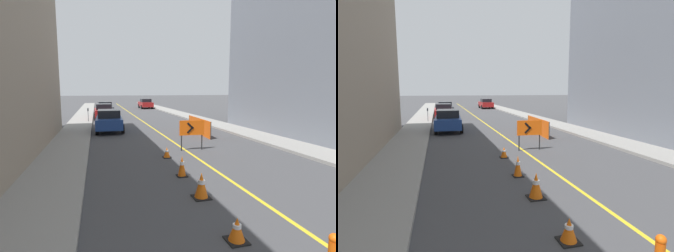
{
  "view_description": "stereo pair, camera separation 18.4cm",
  "coord_description": "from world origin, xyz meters",
  "views": [
    {
      "loc": [
        -4.21,
        3.04,
        2.99
      ],
      "look_at": [
        -0.42,
        17.01,
        1.0
      ],
      "focal_mm": 28.0,
      "sensor_mm": 36.0,
      "label": 1
    },
    {
      "loc": [
        -4.03,
        3.0,
        2.99
      ],
      "look_at": [
        -0.42,
        17.01,
        1.0
      ],
      "focal_mm": 28.0,
      "sensor_mm": 36.0,
      "label": 2
    }
  ],
  "objects": [
    {
      "name": "parked_car_curb_far",
      "position": [
        -3.3,
        36.09,
        0.8
      ],
      "size": [
        2.03,
        4.39,
        1.59
      ],
      "rotation": [
        0.0,
        0.0,
        0.05
      ],
      "color": "#474C51",
      "rests_on": "ground_plane"
    },
    {
      "name": "traffic_cone_third",
      "position": [
        -1.62,
        7.37,
        0.25
      ],
      "size": [
        0.42,
        0.42,
        0.5
      ],
      "color": "black",
      "rests_on": "ground_plane"
    },
    {
      "name": "sidewalk_left",
      "position": [
        -5.73,
        31.69,
        0.07
      ],
      "size": [
        2.12,
        63.38,
        0.14
      ],
      "color": "gray",
      "rests_on": "ground_plane"
    },
    {
      "name": "parked_car_curb_near",
      "position": [
        -3.4,
        22.43,
        0.8
      ],
      "size": [
        1.95,
        4.36,
        1.59
      ],
      "rotation": [
        0.0,
        0.0,
        -0.04
      ],
      "color": "navy",
      "rests_on": "ground_plane"
    },
    {
      "name": "sidewalk_right",
      "position": [
        5.73,
        31.69,
        0.07
      ],
      "size": [
        2.12,
        63.38,
        0.14
      ],
      "color": "gray",
      "rests_on": "ground_plane"
    },
    {
      "name": "traffic_cone_farthest",
      "position": [
        -1.28,
        14.03,
        0.24
      ],
      "size": [
        0.36,
        0.36,
        0.48
      ],
      "color": "black",
      "rests_on": "ground_plane"
    },
    {
      "name": "parked_car_opposite_side",
      "position": [
        3.5,
        45.53,
        0.8
      ],
      "size": [
        1.94,
        4.33,
        1.59
      ],
      "rotation": [
        0.0,
        0.0,
        0.02
      ],
      "color": "maroon",
      "rests_on": "ground_plane"
    },
    {
      "name": "safety_mesh_fence",
      "position": [
        2.47,
        19.61,
        0.55
      ],
      "size": [
        0.21,
        4.35,
        1.09
      ],
      "rotation": [
        0.0,
        0.0,
        1.53
      ],
      "color": "#EF560C",
      "rests_on": "ground_plane"
    },
    {
      "name": "parking_meter_far_curb",
      "position": [
        -5.02,
        27.97,
        1.02
      ],
      "size": [
        0.12,
        0.11,
        1.23
      ],
      "color": "#4C4C51",
      "rests_on": "sidewalk_left"
    },
    {
      "name": "traffic_cone_fourth",
      "position": [
        -1.48,
        9.54,
        0.36
      ],
      "size": [
        0.47,
        0.47,
        0.73
      ],
      "color": "black",
      "rests_on": "ground_plane"
    },
    {
      "name": "parked_car_curb_mid",
      "position": [
        -3.55,
        30.93,
        0.8
      ],
      "size": [
        1.94,
        4.32,
        1.59
      ],
      "rotation": [
        0.0,
        0.0,
        0.01
      ],
      "color": "maroon",
      "rests_on": "ground_plane"
    },
    {
      "name": "arrow_barricade_primary",
      "position": [
        0.31,
        15.15,
        1.08
      ],
      "size": [
        1.27,
        0.12,
        1.5
      ],
      "rotation": [
        0.0,
        0.0,
        -0.05
      ],
      "color": "#EF560C",
      "rests_on": "ground_plane"
    },
    {
      "name": "lane_stripe",
      "position": [
        0.0,
        31.69,
        0.0
      ],
      "size": [
        0.12,
        63.38,
        0.01
      ],
      "color": "gold",
      "rests_on": "ground_plane"
    },
    {
      "name": "traffic_cone_fifth",
      "position": [
        -1.42,
        11.44,
        0.37
      ],
      "size": [
        0.36,
        0.36,
        0.74
      ],
      "color": "black",
      "rests_on": "ground_plane"
    }
  ]
}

